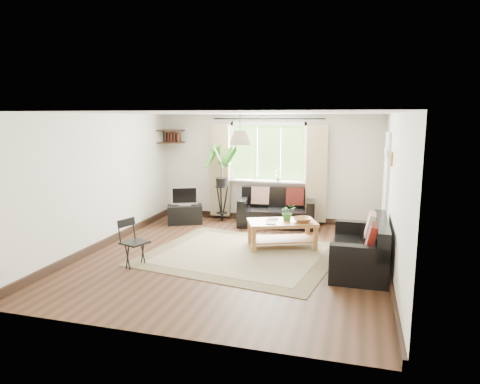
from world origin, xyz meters
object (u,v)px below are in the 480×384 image
(sofa_back, at_px, (277,208))
(sofa_right, at_px, (359,246))
(tv_stand, at_px, (185,214))
(folding_chair, at_px, (135,243))
(coffee_table, at_px, (282,234))
(palm_stand, at_px, (222,183))

(sofa_back, xyz_separation_m, sofa_right, (1.74, -2.32, -0.00))
(tv_stand, bearing_deg, folding_chair, -107.10)
(folding_chair, bearing_deg, tv_stand, 25.27)
(sofa_back, xyz_separation_m, coffee_table, (0.39, -1.53, -0.14))
(sofa_back, xyz_separation_m, palm_stand, (-1.27, 0.07, 0.49))
(sofa_right, relative_size, tv_stand, 2.14)
(palm_stand, relative_size, folding_chair, 2.33)
(sofa_right, height_order, tv_stand, sofa_right)
(tv_stand, height_order, folding_chair, folding_chair)
(sofa_back, distance_m, folding_chair, 3.56)
(sofa_right, distance_m, tv_stand, 4.23)
(coffee_table, distance_m, palm_stand, 2.39)
(coffee_table, distance_m, folding_chair, 2.62)
(sofa_right, distance_m, coffee_table, 1.57)
(tv_stand, relative_size, palm_stand, 0.43)
(sofa_back, distance_m, palm_stand, 1.36)
(coffee_table, relative_size, folding_chair, 1.60)
(tv_stand, height_order, palm_stand, palm_stand)
(sofa_back, relative_size, folding_chair, 2.17)
(sofa_right, xyz_separation_m, coffee_table, (-1.35, 0.79, -0.13))
(sofa_back, relative_size, sofa_right, 1.01)
(coffee_table, distance_m, tv_stand, 2.67)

